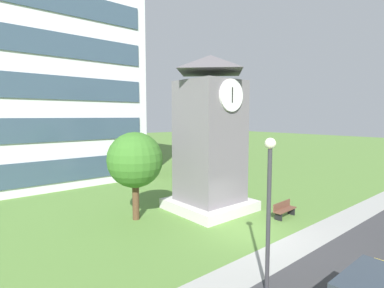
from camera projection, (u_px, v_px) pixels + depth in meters
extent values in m
plane|color=#567F38|center=(244.00, 232.00, 14.98)|extent=(160.00, 160.00, 0.00)
cube|color=#9E9E99|center=(289.00, 249.00, 13.06)|extent=(120.00, 1.60, 0.01)
cube|color=silver|center=(4.00, 56.00, 26.41)|extent=(20.05, 15.01, 22.40)
cube|color=#384C60|center=(29.00, 175.00, 21.55)|extent=(18.45, 0.10, 1.80)
cube|color=#384C60|center=(26.00, 131.00, 21.25)|extent=(18.45, 0.10, 1.80)
cube|color=#384C60|center=(24.00, 85.00, 20.95)|extent=(18.45, 0.10, 1.80)
cube|color=#384C60|center=(22.00, 39.00, 20.65)|extent=(18.45, 0.10, 1.80)
cube|color=slate|center=(210.00, 146.00, 18.30)|extent=(3.35, 3.35, 7.96)
cube|color=beige|center=(210.00, 204.00, 18.64)|extent=(4.52, 4.52, 0.60)
pyramid|color=#555155|center=(210.00, 64.00, 17.83)|extent=(3.68, 3.68, 1.02)
cylinder|color=white|center=(231.00, 95.00, 16.69)|extent=(1.84, 0.12, 1.84)
cylinder|color=white|center=(230.00, 98.00, 19.12)|extent=(0.12, 1.84, 1.84)
cube|color=black|center=(232.00, 92.00, 16.62)|extent=(0.04, 0.08, 0.55)
cube|color=black|center=(232.00, 95.00, 16.63)|extent=(0.06, 0.03, 0.83)
cube|color=brown|center=(285.00, 210.00, 17.09)|extent=(1.82, 0.57, 0.06)
cube|color=brown|center=(282.00, 205.00, 17.23)|extent=(1.80, 0.14, 0.40)
cube|color=black|center=(278.00, 216.00, 16.62)|extent=(0.10, 0.44, 0.45)
cube|color=black|center=(291.00, 211.00, 17.60)|extent=(0.10, 0.44, 0.45)
cylinder|color=#333338|center=(268.00, 222.00, 9.65)|extent=(0.14, 0.14, 4.79)
sphere|color=#F2EFCC|center=(270.00, 143.00, 9.41)|extent=(0.36, 0.36, 0.36)
cylinder|color=#513823|center=(190.00, 162.00, 29.91)|extent=(0.30, 0.30, 2.53)
sphere|color=#2B7031|center=(190.00, 136.00, 29.67)|extent=(3.67, 3.67, 3.67)
cylinder|color=#513823|center=(136.00, 199.00, 16.72)|extent=(0.38, 0.38, 2.32)
sphere|color=#376F25|center=(135.00, 160.00, 16.51)|extent=(3.11, 3.11, 3.11)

